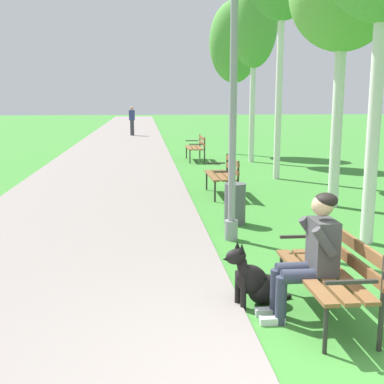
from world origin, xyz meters
TOP-DOWN VIEW (x-y plane):
  - paved_path at (-2.31, 24.00)m, footprint 4.07×60.00m
  - park_bench_near at (0.54, 1.24)m, footprint 0.55×1.50m
  - park_bench_mid at (0.50, 7.51)m, footprint 0.55×1.50m
  - park_bench_far at (0.55, 13.68)m, footprint 0.55×1.50m
  - person_seated_on_near_bench at (0.34, 1.24)m, footprint 0.74×0.49m
  - dog_black at (-0.12, 1.59)m, footprint 0.81×0.42m
  - lamp_post_near at (0.05, 4.04)m, footprint 0.24×0.24m
  - birch_tree_fifth at (2.34, 13.24)m, footprint 1.51×1.54m
  - birch_tree_sixth at (2.15, 15.65)m, footprint 1.87×1.68m
  - litter_bin at (0.28, 4.99)m, footprint 0.36×0.36m
  - pedestrian_distant at (-1.88, 25.11)m, footprint 0.32×0.22m

SIDE VIEW (x-z plane):
  - paved_path at x=-2.31m, z-range 0.00..0.04m
  - dog_black at x=-0.12m, z-range -0.09..0.61m
  - litter_bin at x=0.28m, z-range 0.00..0.70m
  - park_bench_near at x=0.54m, z-range 0.09..0.94m
  - park_bench_mid at x=0.50m, z-range 0.09..0.94m
  - park_bench_far at x=0.55m, z-range 0.09..0.94m
  - person_seated_on_near_bench at x=0.34m, z-range 0.06..1.31m
  - pedestrian_distant at x=-1.88m, z-range 0.02..1.67m
  - lamp_post_near at x=0.05m, z-range 0.08..4.74m
  - birch_tree_sixth at x=2.15m, z-range 1.30..6.94m
  - birch_tree_fifth at x=2.34m, z-range 1.49..7.37m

